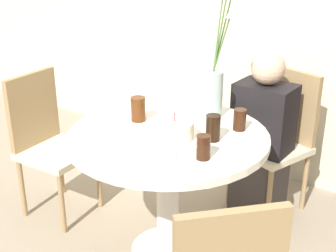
{
  "coord_description": "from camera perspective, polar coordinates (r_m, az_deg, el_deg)",
  "views": [
    {
      "loc": [
        1.31,
        -1.75,
        1.69
      ],
      "look_at": [
        0.0,
        0.0,
        0.78
      ],
      "focal_mm": 50.0,
      "sensor_mm": 36.0,
      "label": 1
    }
  ],
  "objects": [
    {
      "name": "drink_glass_0",
      "position": [
        2.43,
        8.73,
        0.77
      ],
      "size": [
        0.07,
        0.07,
        0.11
      ],
      "color": "#33190C",
      "rests_on": "dining_table"
    },
    {
      "name": "dining_table",
      "position": [
        2.44,
        0.0,
        -4.01
      ],
      "size": [
        1.03,
        1.03,
        0.74
      ],
      "color": "silver",
      "rests_on": "ground_plane"
    },
    {
      "name": "chair_far_back",
      "position": [
        3.05,
        13.41,
        -0.87
      ],
      "size": [
        0.5,
        0.5,
        0.9
      ],
      "rotation": [
        0.0,
        0.0,
        -0.28
      ],
      "color": "beige",
      "rests_on": "ground_plane"
    },
    {
      "name": "birthday_cake",
      "position": [
        2.31,
        0.81,
        -0.46
      ],
      "size": [
        0.19,
        0.19,
        0.13
      ],
      "color": "white",
      "rests_on": "dining_table"
    },
    {
      "name": "drink_glass_2",
      "position": [
        2.52,
        -3.66,
        2.07
      ],
      "size": [
        0.08,
        0.08,
        0.13
      ],
      "color": "#51280F",
      "rests_on": "dining_table"
    },
    {
      "name": "side_plate",
      "position": [
        2.16,
        -1.05,
        -3.39
      ],
      "size": [
        0.17,
        0.17,
        0.01
      ],
      "color": "silver",
      "rests_on": "dining_table"
    },
    {
      "name": "ground_plane",
      "position": [
        2.76,
        0.0,
        -15.08
      ],
      "size": [
        16.0,
        16.0,
        0.0
      ],
      "primitive_type": "plane",
      "color": "gray"
    },
    {
      "name": "person_boy",
      "position": [
        2.94,
        11.38,
        -1.77
      ],
      "size": [
        0.34,
        0.24,
        1.06
      ],
      "color": "#383333",
      "rests_on": "ground_plane"
    },
    {
      "name": "chair_left_flank",
      "position": [
        3.0,
        -14.48,
        -1.35
      ],
      "size": [
        0.43,
        0.43,
        0.9
      ],
      "rotation": [
        0.0,
        0.0,
        1.65
      ],
      "color": "beige",
      "rests_on": "ground_plane"
    },
    {
      "name": "drink_glass_3",
      "position": [
        2.1,
        4.33,
        -2.59
      ],
      "size": [
        0.06,
        0.06,
        0.11
      ],
      "color": "#33190C",
      "rests_on": "dining_table"
    },
    {
      "name": "drink_glass_1",
      "position": [
        2.29,
        5.51,
        -0.22
      ],
      "size": [
        0.07,
        0.07,
        0.13
      ],
      "color": "black",
      "rests_on": "dining_table"
    },
    {
      "name": "flower_vase",
      "position": [
        2.53,
        5.82,
        6.09
      ],
      "size": [
        0.2,
        0.19,
        0.79
      ],
      "color": "#9EB2AD",
      "rests_on": "dining_table"
    }
  ]
}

